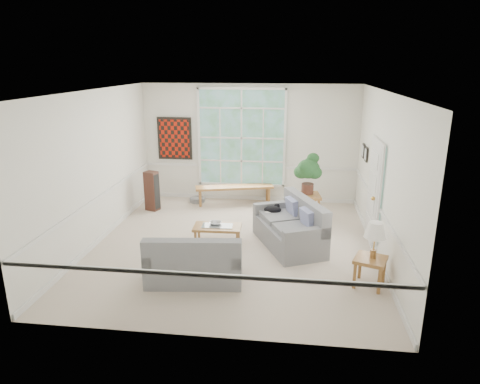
# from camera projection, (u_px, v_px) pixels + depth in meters

# --- Properties ---
(floor) EXTENTS (5.50, 6.00, 0.01)m
(floor) POSITION_uv_depth(u_px,v_px,m) (234.00, 245.00, 8.53)
(floor) COLOR beige
(floor) RESTS_ON ground
(ceiling) EXTENTS (5.50, 6.00, 0.02)m
(ceiling) POSITION_uv_depth(u_px,v_px,m) (233.00, 91.00, 7.66)
(ceiling) COLOR white
(ceiling) RESTS_ON ground
(wall_back) EXTENTS (5.50, 0.02, 3.00)m
(wall_back) POSITION_uv_depth(u_px,v_px,m) (249.00, 144.00, 10.95)
(wall_back) COLOR white
(wall_back) RESTS_ON ground
(wall_front) EXTENTS (5.50, 0.02, 3.00)m
(wall_front) POSITION_uv_depth(u_px,v_px,m) (200.00, 232.00, 5.25)
(wall_front) COLOR white
(wall_front) RESTS_ON ground
(wall_left) EXTENTS (0.02, 6.00, 3.00)m
(wall_left) POSITION_uv_depth(u_px,v_px,m) (95.00, 168.00, 8.42)
(wall_left) COLOR white
(wall_left) RESTS_ON ground
(wall_right) EXTENTS (0.02, 6.00, 3.00)m
(wall_right) POSITION_uv_depth(u_px,v_px,m) (383.00, 177.00, 7.78)
(wall_right) COLOR white
(wall_right) RESTS_ON ground
(window_back) EXTENTS (2.30, 0.08, 2.40)m
(window_back) POSITION_uv_depth(u_px,v_px,m) (241.00, 138.00, 10.89)
(window_back) COLOR white
(window_back) RESTS_ON wall_back
(entry_door) EXTENTS (0.08, 0.90, 2.10)m
(entry_door) POSITION_uv_depth(u_px,v_px,m) (373.00, 191.00, 8.48)
(entry_door) COLOR white
(entry_door) RESTS_ON floor
(door_sidelight) EXTENTS (0.08, 0.26, 1.90)m
(door_sidelight) POSITION_uv_depth(u_px,v_px,m) (379.00, 195.00, 7.85)
(door_sidelight) COLOR white
(door_sidelight) RESTS_ON wall_right
(wall_art) EXTENTS (0.90, 0.06, 1.10)m
(wall_art) POSITION_uv_depth(u_px,v_px,m) (175.00, 138.00, 11.10)
(wall_art) COLOR #631409
(wall_art) RESTS_ON wall_back
(wall_frame_near) EXTENTS (0.04, 0.26, 0.32)m
(wall_frame_near) POSITION_uv_depth(u_px,v_px,m) (366.00, 154.00, 9.43)
(wall_frame_near) COLOR black
(wall_frame_near) RESTS_ON wall_right
(wall_frame_far) EXTENTS (0.04, 0.26, 0.32)m
(wall_frame_far) POSITION_uv_depth(u_px,v_px,m) (363.00, 151.00, 9.81)
(wall_frame_far) COLOR black
(wall_frame_far) RESTS_ON wall_right
(loveseat_right) EXTENTS (1.54, 1.96, 0.94)m
(loveseat_right) POSITION_uv_depth(u_px,v_px,m) (289.00, 223.00, 8.38)
(loveseat_right) COLOR gray
(loveseat_right) RESTS_ON floor
(loveseat_front) EXTENTS (1.64, 0.97, 0.85)m
(loveseat_front) POSITION_uv_depth(u_px,v_px,m) (194.00, 257.00, 7.05)
(loveseat_front) COLOR gray
(loveseat_front) RESTS_ON floor
(coffee_table) EXTENTS (0.97, 0.55, 0.35)m
(coffee_table) POSITION_uv_depth(u_px,v_px,m) (217.00, 234.00, 8.61)
(coffee_table) COLOR #986532
(coffee_table) RESTS_ON floor
(pewter_bowl) EXTENTS (0.34, 0.34, 0.07)m
(pewter_bowl) POSITION_uv_depth(u_px,v_px,m) (215.00, 223.00, 8.62)
(pewter_bowl) COLOR #9E9EA4
(pewter_bowl) RESTS_ON coffee_table
(window_bench) EXTENTS (2.01, 0.87, 0.46)m
(window_bench) POSITION_uv_depth(u_px,v_px,m) (234.00, 195.00, 10.98)
(window_bench) COLOR #986532
(window_bench) RESTS_ON floor
(end_table) EXTENTS (0.65, 0.65, 0.58)m
(end_table) POSITION_uv_depth(u_px,v_px,m) (307.00, 206.00, 9.94)
(end_table) COLOR #986532
(end_table) RESTS_ON floor
(houseplant) EXTENTS (0.73, 0.73, 0.96)m
(houseplant) POSITION_uv_depth(u_px,v_px,m) (308.00, 174.00, 9.78)
(houseplant) COLOR #215025
(houseplant) RESTS_ON end_table
(side_table) EXTENTS (0.62, 0.62, 0.49)m
(side_table) POSITION_uv_depth(u_px,v_px,m) (369.00, 272.00, 6.91)
(side_table) COLOR #986532
(side_table) RESTS_ON floor
(table_lamp) EXTENTS (0.37, 0.37, 0.60)m
(table_lamp) POSITION_uv_depth(u_px,v_px,m) (374.00, 240.00, 6.77)
(table_lamp) COLOR silver
(table_lamp) RESTS_ON side_table
(pet_bed) EXTENTS (0.52, 0.52, 0.12)m
(pet_bed) POSITION_uv_depth(u_px,v_px,m) (197.00, 200.00, 11.16)
(pet_bed) COLOR slate
(pet_bed) RESTS_ON floor
(floor_speaker) EXTENTS (0.36, 0.32, 0.97)m
(floor_speaker) POSITION_uv_depth(u_px,v_px,m) (152.00, 191.00, 10.43)
(floor_speaker) COLOR #43231B
(floor_speaker) RESTS_ON floor
(cat) EXTENTS (0.43, 0.44, 0.17)m
(cat) POSITION_uv_depth(u_px,v_px,m) (273.00, 209.00, 8.88)
(cat) COLOR black
(cat) RESTS_ON loveseat_right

